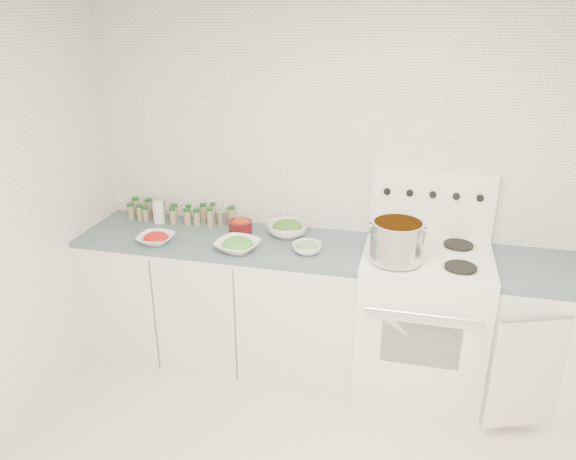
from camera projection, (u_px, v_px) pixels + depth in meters
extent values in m
cube|color=white|center=(357.00, 181.00, 3.63)|extent=(3.50, 0.02, 2.50)
cube|color=white|center=(225.00, 300.00, 3.83)|extent=(1.85, 0.62, 0.86)
cube|color=#435764|center=(222.00, 240.00, 3.66)|extent=(1.85, 0.62, 0.03)
cube|color=white|center=(421.00, 322.00, 3.52)|extent=(0.76, 0.65, 0.92)
cube|color=black|center=(420.00, 345.00, 3.22)|extent=(0.45, 0.01, 0.28)
cylinder|color=silver|center=(424.00, 315.00, 3.10)|extent=(0.65, 0.02, 0.02)
cube|color=white|center=(428.00, 255.00, 3.35)|extent=(0.76, 0.65, 0.01)
cube|color=white|center=(432.00, 204.00, 3.53)|extent=(0.76, 0.06, 0.43)
cylinder|color=silver|center=(396.00, 261.00, 3.24)|extent=(0.21, 0.21, 0.01)
cylinder|color=black|center=(396.00, 260.00, 3.24)|extent=(0.18, 0.18, 0.01)
cylinder|color=silver|center=(461.00, 268.00, 3.16)|extent=(0.21, 0.21, 0.01)
cylinder|color=black|center=(461.00, 267.00, 3.16)|extent=(0.18, 0.18, 0.01)
cylinder|color=silver|center=(399.00, 240.00, 3.53)|extent=(0.21, 0.21, 0.01)
cylinder|color=black|center=(399.00, 239.00, 3.52)|extent=(0.18, 0.18, 0.01)
cylinder|color=silver|center=(458.00, 245.00, 3.45)|extent=(0.21, 0.21, 0.01)
cylinder|color=black|center=(458.00, 245.00, 3.45)|extent=(0.18, 0.18, 0.01)
cylinder|color=black|center=(387.00, 191.00, 3.53)|extent=(0.04, 0.02, 0.04)
cylinder|color=black|center=(410.00, 193.00, 3.50)|extent=(0.04, 0.02, 0.04)
cylinder|color=black|center=(433.00, 194.00, 3.47)|extent=(0.04, 0.02, 0.04)
cylinder|color=black|center=(456.00, 196.00, 3.44)|extent=(0.04, 0.02, 0.04)
cylinder|color=black|center=(480.00, 198.00, 3.41)|extent=(0.04, 0.02, 0.04)
cube|color=white|center=(561.00, 342.00, 3.37)|extent=(0.89, 0.62, 0.86)
cube|color=#435764|center=(575.00, 275.00, 3.20)|extent=(0.89, 0.62, 0.03)
cube|color=white|center=(526.00, 374.00, 3.08)|extent=(0.38, 0.16, 0.70)
cylinder|color=silver|center=(397.00, 241.00, 3.19)|extent=(0.30, 0.30, 0.23)
cylinder|color=orange|center=(398.00, 225.00, 3.16)|extent=(0.27, 0.27, 0.03)
torus|color=silver|center=(370.00, 227.00, 3.20)|extent=(0.01, 0.07, 0.07)
torus|color=silver|center=(426.00, 232.00, 3.13)|extent=(0.01, 0.07, 0.07)
imported|color=white|center=(156.00, 239.00, 3.56)|extent=(0.23, 0.23, 0.05)
ellipsoid|color=#B8130F|center=(156.00, 237.00, 3.56)|extent=(0.16, 0.16, 0.07)
imported|color=white|center=(238.00, 246.00, 3.45)|extent=(0.31, 0.31, 0.06)
ellipsoid|color=green|center=(238.00, 244.00, 3.45)|extent=(0.19, 0.19, 0.08)
imported|color=white|center=(287.00, 229.00, 3.67)|extent=(0.34, 0.34, 0.08)
ellipsoid|color=#2F5B1A|center=(287.00, 226.00, 3.67)|extent=(0.19, 0.19, 0.09)
imported|color=white|center=(307.00, 248.00, 3.43)|extent=(0.23, 0.23, 0.06)
ellipsoid|color=#2E5020|center=(307.00, 246.00, 3.42)|extent=(0.13, 0.13, 0.06)
cylinder|color=#500D11|center=(241.00, 227.00, 3.73)|extent=(0.16, 0.16, 0.08)
ellipsoid|color=red|center=(240.00, 223.00, 3.72)|extent=(0.11, 0.11, 0.06)
cylinder|color=white|center=(159.00, 212.00, 3.87)|extent=(0.09, 0.09, 0.15)
cylinder|color=#A09A87|center=(221.00, 218.00, 3.86)|extent=(0.09, 0.09, 0.09)
cylinder|color=gray|center=(136.00, 207.00, 4.02)|extent=(0.05, 0.05, 0.11)
cylinder|color=#134519|center=(135.00, 199.00, 3.99)|extent=(0.05, 0.05, 0.02)
cylinder|color=gray|center=(149.00, 208.00, 4.00)|extent=(0.05, 0.05, 0.11)
cylinder|color=#134519|center=(149.00, 200.00, 3.98)|extent=(0.05, 0.05, 0.02)
cylinder|color=gray|center=(162.00, 211.00, 3.97)|extent=(0.04, 0.04, 0.10)
cylinder|color=#134519|center=(161.00, 203.00, 3.95)|extent=(0.04, 0.04, 0.02)
cylinder|color=gray|center=(175.00, 213.00, 3.95)|extent=(0.05, 0.05, 0.09)
cylinder|color=#134519|center=(174.00, 205.00, 3.93)|extent=(0.05, 0.05, 0.02)
cylinder|color=gray|center=(189.00, 213.00, 3.94)|extent=(0.04, 0.04, 0.09)
cylinder|color=#134519|center=(188.00, 206.00, 3.92)|extent=(0.04, 0.04, 0.02)
cylinder|color=gray|center=(203.00, 213.00, 3.91)|extent=(0.04, 0.04, 0.11)
cylinder|color=#134519|center=(203.00, 205.00, 3.89)|extent=(0.04, 0.04, 0.02)
cylinder|color=gray|center=(213.00, 214.00, 3.89)|extent=(0.04, 0.04, 0.12)
cylinder|color=#134519|center=(213.00, 204.00, 3.87)|extent=(0.04, 0.04, 0.02)
cylinder|color=gray|center=(232.00, 216.00, 3.87)|extent=(0.05, 0.05, 0.11)
cylinder|color=#134519|center=(231.00, 208.00, 3.84)|extent=(0.05, 0.05, 0.02)
cylinder|color=gray|center=(131.00, 212.00, 3.95)|extent=(0.04, 0.04, 0.10)
cylinder|color=#134519|center=(130.00, 205.00, 3.93)|extent=(0.04, 0.04, 0.02)
cylinder|color=gray|center=(145.00, 215.00, 3.91)|extent=(0.04, 0.04, 0.09)
cylinder|color=#134519|center=(145.00, 208.00, 3.88)|extent=(0.04, 0.04, 0.02)
cylinder|color=gray|center=(140.00, 214.00, 3.92)|extent=(0.04, 0.04, 0.10)
cylinder|color=#134519|center=(139.00, 206.00, 3.90)|extent=(0.04, 0.04, 0.02)
cylinder|color=gray|center=(173.00, 217.00, 3.85)|extent=(0.04, 0.04, 0.10)
cylinder|color=#134519|center=(172.00, 209.00, 3.83)|extent=(0.04, 0.04, 0.02)
cylinder|color=gray|center=(187.00, 218.00, 3.84)|extent=(0.04, 0.04, 0.10)
cylinder|color=#134519|center=(187.00, 210.00, 3.81)|extent=(0.05, 0.05, 0.02)
cylinder|color=gray|center=(197.00, 218.00, 3.84)|extent=(0.05, 0.05, 0.10)
cylinder|color=#134519|center=(196.00, 210.00, 3.82)|extent=(0.05, 0.05, 0.02)
cylinder|color=gray|center=(210.00, 218.00, 3.81)|extent=(0.04, 0.04, 0.12)
cylinder|color=#134519|center=(209.00, 209.00, 3.79)|extent=(0.04, 0.04, 0.02)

